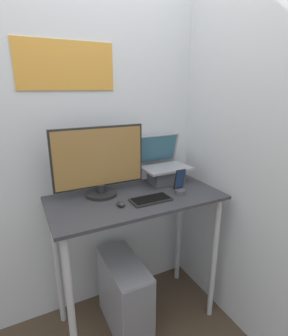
% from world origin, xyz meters
% --- Properties ---
extents(wall_back, '(6.00, 0.06, 2.60)m').
position_xyz_m(wall_back, '(-0.00, 0.62, 1.30)').
color(wall_back, silver).
rests_on(wall_back, ground_plane).
extents(wall_side_right, '(0.05, 6.00, 2.60)m').
position_xyz_m(wall_side_right, '(0.62, 0.00, 1.30)').
color(wall_side_right, silver).
rests_on(wall_side_right, ground_plane).
extents(desk, '(1.08, 0.54, 0.96)m').
position_xyz_m(desk, '(0.00, 0.27, 0.79)').
color(desk, '#333338').
rests_on(desk, ground_plane).
extents(laptop, '(0.34, 0.27, 0.33)m').
position_xyz_m(laptop, '(0.30, 0.42, 1.05)').
color(laptop, '#4C4C51').
rests_on(laptop, desk).
extents(monitor, '(0.57, 0.20, 0.44)m').
position_xyz_m(monitor, '(-0.19, 0.39, 1.16)').
color(monitor, black).
rests_on(monitor, desk).
extents(keyboard, '(0.25, 0.12, 0.02)m').
position_xyz_m(keyboard, '(0.05, 0.17, 0.96)').
color(keyboard, black).
rests_on(keyboard, desk).
extents(mouse, '(0.04, 0.07, 0.03)m').
position_xyz_m(mouse, '(-0.14, 0.18, 0.97)').
color(mouse, '#262626').
rests_on(mouse, desk).
extents(cell_phone, '(0.07, 0.06, 0.16)m').
position_xyz_m(cell_phone, '(0.27, 0.18, 1.01)').
color(cell_phone, '#4C4C51').
rests_on(cell_phone, desk).
extents(computer_tower, '(0.22, 0.49, 0.52)m').
position_xyz_m(computer_tower, '(-0.11, 0.24, 0.26)').
color(computer_tower, gray).
rests_on(computer_tower, ground_plane).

